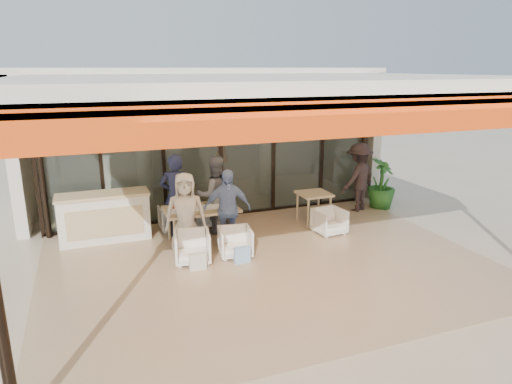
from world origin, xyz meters
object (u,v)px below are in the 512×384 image
(host_counter, at_px, (104,217))
(diner_cream, at_px, (186,214))
(chair_far_right, at_px, (209,211))
(diner_navy, at_px, (176,197))
(diner_periwinkle, at_px, (227,209))
(chair_far_left, at_px, (173,217))
(standing_woman, at_px, (359,178))
(side_table, at_px, (314,197))
(chair_near_right, at_px, (235,241))
(potted_palm, at_px, (381,184))
(side_chair, at_px, (329,220))
(diner_grey, at_px, (215,195))
(dining_table, at_px, (201,211))
(chair_near_left, at_px, (192,246))

(host_counter, bearing_deg, diner_cream, -40.23)
(chair_far_right, bearing_deg, diner_navy, 40.08)
(chair_far_right, distance_m, diner_periwinkle, 1.48)
(chair_far_right, xyz_separation_m, diner_navy, (-0.84, -0.50, 0.57))
(chair_far_left, xyz_separation_m, standing_woman, (4.64, -0.24, 0.57))
(host_counter, relative_size, side_table, 2.48)
(host_counter, height_order, standing_woman, standing_woman)
(chair_near_right, height_order, potted_palm, potted_palm)
(potted_palm, bearing_deg, side_chair, -150.71)
(diner_cream, distance_m, diner_periwinkle, 0.84)
(host_counter, relative_size, diner_periwinkle, 1.14)
(diner_grey, height_order, potted_palm, diner_grey)
(dining_table, bearing_deg, diner_grey, 46.21)
(chair_far_left, bearing_deg, side_table, 166.18)
(chair_far_right, height_order, chair_near_right, chair_far_right)
(standing_woman, relative_size, potted_palm, 1.34)
(chair_far_left, xyz_separation_m, chair_near_right, (0.84, -1.90, 0.01))
(chair_near_right, bearing_deg, side_table, 35.46)
(standing_woman, bearing_deg, potted_palm, 159.63)
(diner_navy, distance_m, diner_cream, 0.91)
(host_counter, bearing_deg, standing_woman, -0.69)
(side_table, distance_m, side_chair, 0.82)
(dining_table, bearing_deg, host_counter, 157.50)
(chair_far_left, height_order, chair_near_right, chair_near_right)
(side_chair, bearing_deg, chair_near_left, -178.26)
(chair_far_right, bearing_deg, chair_far_left, 9.32)
(diner_periwinkle, distance_m, potted_palm, 4.66)
(chair_far_left, xyz_separation_m, chair_far_right, (0.84, 0.00, 0.04))
(chair_far_right, relative_size, chair_near_left, 1.04)
(diner_grey, height_order, diner_cream, diner_grey)
(chair_near_left, relative_size, potted_palm, 0.51)
(host_counter, xyz_separation_m, diner_periwinkle, (2.29, -1.23, 0.28))
(diner_grey, bearing_deg, diner_navy, -0.92)
(diner_navy, distance_m, potted_palm, 5.37)
(diner_grey, height_order, standing_woman, standing_woman)
(chair_far_right, distance_m, diner_navy, 1.13)
(diner_cream, xyz_separation_m, side_table, (3.15, 0.68, -0.17))
(host_counter, distance_m, side_chair, 4.78)
(dining_table, distance_m, potted_palm, 4.99)
(dining_table, xyz_separation_m, diner_periwinkle, (0.43, -0.46, 0.12))
(dining_table, bearing_deg, side_table, 4.78)
(diner_cream, bearing_deg, side_chair, 10.72)
(side_table, relative_size, standing_woman, 0.43)
(chair_far_left, bearing_deg, diner_navy, 88.99)
(side_table, xyz_separation_m, standing_woman, (1.50, 0.47, 0.23))
(chair_near_right, xyz_separation_m, diner_periwinkle, (-0.00, 0.50, 0.50))
(chair_near_left, xyz_separation_m, potted_palm, (5.35, 1.67, 0.32))
(diner_grey, bearing_deg, potted_palm, -177.47)
(standing_woman, bearing_deg, diner_periwinkle, -4.69)
(host_counter, relative_size, potted_palm, 1.42)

